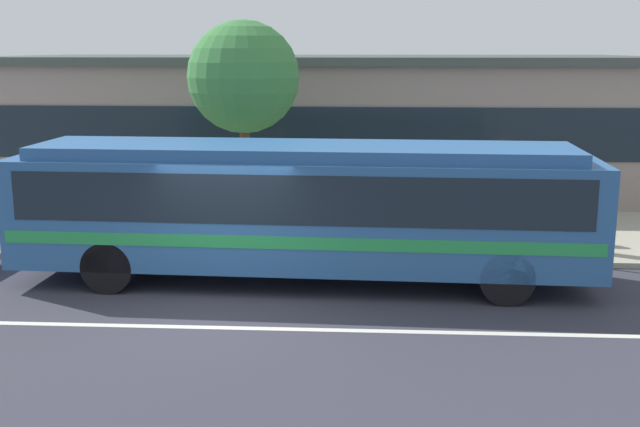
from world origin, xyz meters
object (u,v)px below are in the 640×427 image
(pedestrian_waiting_near_sign, at_px, (569,207))
(pedestrian_walking_along_curb, at_px, (236,205))
(bus_stop_sign, at_px, (554,187))
(street_tree_near_stop, at_px, (244,78))
(pedestrian_standing_by_tree, at_px, (548,198))
(transit_bus, at_px, (304,203))

(pedestrian_waiting_near_sign, relative_size, pedestrian_walking_along_curb, 0.96)
(bus_stop_sign, height_order, street_tree_near_stop, street_tree_near_stop)
(pedestrian_waiting_near_sign, relative_size, street_tree_near_stop, 0.32)
(pedestrian_waiting_near_sign, distance_m, pedestrian_standing_by_tree, 1.01)
(pedestrian_waiting_near_sign, bearing_deg, street_tree_near_stop, 168.57)
(transit_bus, bearing_deg, pedestrian_standing_by_tree, 32.31)
(pedestrian_walking_along_curb, height_order, pedestrian_standing_by_tree, pedestrian_walking_along_curb)
(pedestrian_standing_by_tree, bearing_deg, street_tree_near_stop, 175.75)
(pedestrian_walking_along_curb, distance_m, pedestrian_standing_by_tree, 7.34)
(transit_bus, height_order, pedestrian_waiting_near_sign, transit_bus)
(pedestrian_waiting_near_sign, height_order, bus_stop_sign, bus_stop_sign)
(pedestrian_waiting_near_sign, bearing_deg, pedestrian_walking_along_curb, -176.07)
(transit_bus, relative_size, pedestrian_standing_by_tree, 6.78)
(pedestrian_waiting_near_sign, bearing_deg, transit_bus, -156.48)
(pedestrian_walking_along_curb, relative_size, street_tree_near_stop, 0.34)
(bus_stop_sign, bearing_deg, pedestrian_waiting_near_sign, 50.18)
(bus_stop_sign, distance_m, street_tree_near_stop, 7.67)
(pedestrian_standing_by_tree, xyz_separation_m, street_tree_near_stop, (-7.29, 0.54, 2.77))
(pedestrian_standing_by_tree, relative_size, street_tree_near_stop, 0.33)
(transit_bus, height_order, pedestrian_walking_along_curb, transit_bus)
(transit_bus, xyz_separation_m, street_tree_near_stop, (-1.78, 4.03, 2.27))
(transit_bus, bearing_deg, bus_stop_sign, 19.85)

